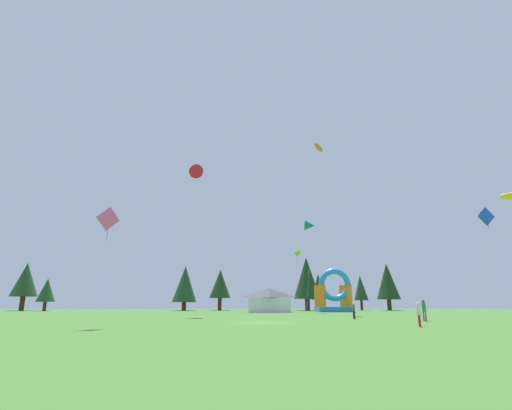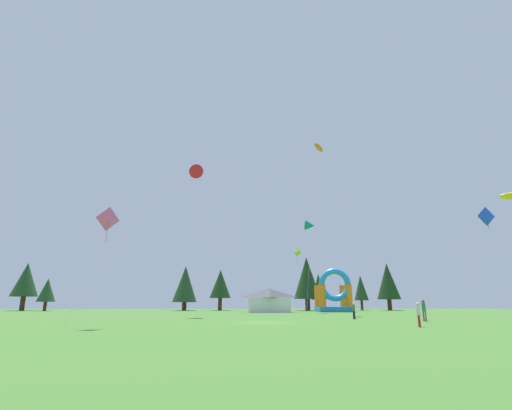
# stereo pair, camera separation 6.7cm
# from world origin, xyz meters

# --- Properties ---
(ground_plane) EXTENTS (120.00, 120.00, 0.00)m
(ground_plane) POSITION_xyz_m (0.00, 0.00, 0.00)
(ground_plane) COLOR #3D6B28
(kite_lime_diamond) EXTENTS (0.93, 3.89, 9.48)m
(kite_lime_diamond) POSITION_xyz_m (6.98, 24.55, 8.92)
(kite_lime_diamond) COLOR #8CD826
(kite_lime_diamond) RESTS_ON ground_plane
(kite_blue_diamond) EXTENTS (2.49, 1.79, 10.48)m
(kite_blue_diamond) POSITION_xyz_m (22.39, 1.98, 9.77)
(kite_blue_diamond) COLOR blue
(kite_blue_diamond) RESTS_ON ground_plane
(kite_red_delta) EXTENTS (7.75, 2.05, 19.42)m
(kite_red_delta) POSITION_xyz_m (-7.71, 14.95, 18.37)
(kite_red_delta) COLOR red
(kite_red_delta) RESTS_ON ground_plane
(kite_orange_parafoil) EXTENTS (4.90, 6.81, 25.01)m
(kite_orange_parafoil) POSITION_xyz_m (9.93, 19.79, 24.37)
(kite_orange_parafoil) COLOR orange
(kite_orange_parafoil) RESTS_ON ground_plane
(kite_pink_diamond) EXTENTS (2.96, 1.21, 8.10)m
(kite_pink_diamond) POSITION_xyz_m (-11.71, -5.72, 7.44)
(kite_pink_diamond) COLOR #EA599E
(kite_pink_diamond) RESTS_ON ground_plane
(kite_teal_delta) EXTENTS (3.01, 6.11, 14.94)m
(kite_teal_delta) POSITION_xyz_m (9.85, 28.08, 13.97)
(kite_teal_delta) COLOR #0C7F7A
(kite_teal_delta) RESTS_ON ground_plane
(person_midfield) EXTENTS (0.38, 0.38, 1.57)m
(person_midfield) POSITION_xyz_m (9.46, 5.50, 0.94)
(person_midfield) COLOR black
(person_midfield) RESTS_ON ground_plane
(person_near_camera) EXTENTS (0.32, 0.32, 1.66)m
(person_near_camera) POSITION_xyz_m (10.25, -6.74, 0.99)
(person_near_camera) COLOR #B21E26
(person_near_camera) RESTS_ON ground_plane
(person_left_edge) EXTENTS (0.45, 0.45, 1.88)m
(person_left_edge) POSITION_xyz_m (14.46, 1.00, 1.12)
(person_left_edge) COLOR #724C8C
(person_left_edge) RESTS_ON ground_plane
(inflatable_red_slide) EXTENTS (5.78, 4.44, 7.23)m
(inflatable_red_slide) POSITION_xyz_m (14.44, 32.59, 2.75)
(inflatable_red_slide) COLOR #268CD8
(inflatable_red_slide) RESTS_ON ground_plane
(festival_tent) EXTENTS (6.63, 3.57, 3.80)m
(festival_tent) POSITION_xyz_m (3.05, 29.91, 1.90)
(festival_tent) COLOR silver
(festival_tent) RESTS_ON ground_plane
(tree_row_0) EXTENTS (4.86, 4.86, 9.02)m
(tree_row_0) POSITION_xyz_m (-42.92, 43.52, 5.76)
(tree_row_0) COLOR #4C331E
(tree_row_0) RESTS_ON ground_plane
(tree_row_1) EXTENTS (3.27, 3.27, 5.89)m
(tree_row_1) POSITION_xyz_m (-37.64, 41.30, 3.73)
(tree_row_1) COLOR #4C331E
(tree_row_1) RESTS_ON ground_plane
(tree_row_2) EXTENTS (4.71, 4.71, 8.47)m
(tree_row_2) POSITION_xyz_m (-12.26, 42.91, 4.99)
(tree_row_2) COLOR #4C331E
(tree_row_2) RESTS_ON ground_plane
(tree_row_3) EXTENTS (4.22, 4.22, 7.88)m
(tree_row_3) POSITION_xyz_m (-5.45, 44.43, 5.07)
(tree_row_3) COLOR #4C331E
(tree_row_3) RESTS_ON ground_plane
(tree_row_4) EXTENTS (5.15, 5.15, 10.16)m
(tree_row_4) POSITION_xyz_m (11.43, 41.09, 6.13)
(tree_row_4) COLOR #4C331E
(tree_row_4) RESTS_ON ground_plane
(tree_row_5) EXTENTS (2.98, 2.98, 7.10)m
(tree_row_5) POSITION_xyz_m (14.17, 43.33, 4.54)
(tree_row_5) COLOR #4C331E
(tree_row_5) RESTS_ON ground_plane
(tree_row_6) EXTENTS (2.81, 2.81, 6.85)m
(tree_row_6) POSITION_xyz_m (22.85, 43.75, 4.34)
(tree_row_6) COLOR #4C331E
(tree_row_6) RESTS_ON ground_plane
(tree_row_7) EXTENTS (4.54, 4.54, 9.20)m
(tree_row_7) POSITION_xyz_m (27.99, 42.44, 5.60)
(tree_row_7) COLOR #4C331E
(tree_row_7) RESTS_ON ground_plane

